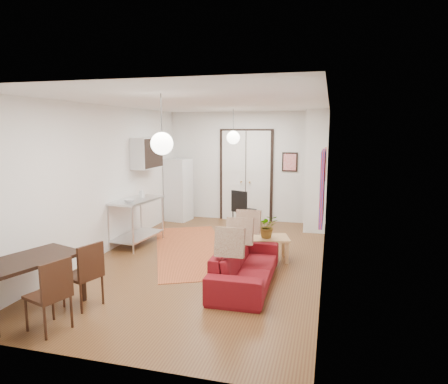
% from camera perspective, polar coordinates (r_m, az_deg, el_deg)
% --- Properties ---
extents(floor, '(7.00, 7.00, 0.00)m').
position_cam_1_polar(floor, '(7.66, -2.32, -9.62)').
color(floor, brown).
rests_on(floor, ground).
extents(ceiling, '(4.20, 7.00, 0.02)m').
position_cam_1_polar(ceiling, '(7.27, -2.47, 12.59)').
color(ceiling, silver).
rests_on(ceiling, wall_back).
extents(wall_back, '(4.20, 0.02, 2.90)m').
position_cam_1_polar(wall_back, '(10.69, 3.22, 3.63)').
color(wall_back, silver).
rests_on(wall_back, floor).
extents(wall_front, '(4.20, 0.02, 2.90)m').
position_cam_1_polar(wall_front, '(4.17, -16.94, -5.13)').
color(wall_front, silver).
rests_on(wall_front, floor).
extents(wall_left, '(0.02, 7.00, 2.90)m').
position_cam_1_polar(wall_left, '(8.20, -16.56, 1.66)').
color(wall_left, silver).
rests_on(wall_left, floor).
extents(wall_right, '(0.02, 7.00, 2.90)m').
position_cam_1_polar(wall_right, '(7.00, 14.26, 0.56)').
color(wall_right, silver).
rests_on(wall_right, floor).
extents(double_doors, '(1.44, 0.06, 2.50)m').
position_cam_1_polar(double_doors, '(10.68, 3.16, 2.28)').
color(double_doors, white).
rests_on(double_doors, wall_back).
extents(stub_partition, '(0.50, 0.10, 2.90)m').
position_cam_1_polar(stub_partition, '(9.53, 12.99, 2.77)').
color(stub_partition, silver).
rests_on(stub_partition, floor).
extents(wall_cabinet, '(0.35, 1.00, 0.70)m').
position_cam_1_polar(wall_cabinet, '(9.38, -10.94, 5.50)').
color(wall_cabinet, silver).
rests_on(wall_cabinet, wall_left).
extents(painting_popart, '(0.05, 1.00, 1.00)m').
position_cam_1_polar(painting_popart, '(5.73, 13.89, 0.79)').
color(painting_popart, red).
rests_on(painting_popart, wall_right).
extents(painting_abstract, '(0.05, 0.50, 0.60)m').
position_cam_1_polar(painting_abstract, '(7.75, 14.26, 3.96)').
color(painting_abstract, '#F7E6CD').
rests_on(painting_abstract, wall_right).
extents(poster_back, '(0.40, 0.03, 0.50)m').
position_cam_1_polar(poster_back, '(10.48, 9.38, 4.24)').
color(poster_back, red).
rests_on(poster_back, wall_back).
extents(print_left, '(0.03, 0.44, 0.54)m').
position_cam_1_polar(print_left, '(9.89, -10.47, 5.98)').
color(print_left, '#A67A45').
rests_on(print_left, wall_left).
extents(pendant_back, '(0.30, 0.30, 0.80)m').
position_cam_1_polar(pendant_back, '(9.19, 1.33, 7.78)').
color(pendant_back, white).
rests_on(pendant_back, ceiling).
extents(pendant_front, '(0.30, 0.30, 0.80)m').
position_cam_1_polar(pendant_front, '(5.39, -8.86, 6.86)').
color(pendant_front, white).
rests_on(pendant_front, ceiling).
extents(kilim_rug, '(2.77, 3.88, 0.01)m').
position_cam_1_polar(kilim_rug, '(8.32, -4.76, -8.09)').
color(kilim_rug, '#B0522C').
rests_on(kilim_rug, floor).
extents(sofa, '(0.86, 2.11, 0.61)m').
position_cam_1_polar(sofa, '(6.46, 3.14, -10.34)').
color(sofa, maroon).
rests_on(sofa, floor).
extents(coffee_table, '(1.11, 0.81, 0.44)m').
position_cam_1_polar(coffee_table, '(7.56, 5.42, -6.86)').
color(coffee_table, tan).
rests_on(coffee_table, floor).
extents(potted_plant, '(0.43, 0.47, 0.43)m').
position_cam_1_polar(potted_plant, '(7.47, 6.21, -4.87)').
color(potted_plant, '#3D7233').
rests_on(potted_plant, coffee_table).
extents(kitchen_counter, '(0.76, 1.34, 0.98)m').
position_cam_1_polar(kitchen_counter, '(8.65, -12.34, -3.20)').
color(kitchen_counter, silver).
rests_on(kitchen_counter, floor).
extents(bowl, '(0.25, 0.25, 0.06)m').
position_cam_1_polar(bowl, '(8.32, -13.37, -1.17)').
color(bowl, silver).
rests_on(bowl, kitchen_counter).
extents(soap_bottle, '(0.10, 0.10, 0.20)m').
position_cam_1_polar(soap_bottle, '(8.79, -11.69, -0.09)').
color(soap_bottle, teal).
rests_on(soap_bottle, kitchen_counter).
extents(fridge, '(0.66, 0.66, 1.65)m').
position_cam_1_polar(fridge, '(10.79, -6.50, 0.31)').
color(fridge, silver).
rests_on(fridge, floor).
extents(dining_table, '(1.13, 1.50, 0.74)m').
position_cam_1_polar(dining_table, '(6.00, -26.41, -9.31)').
color(dining_table, black).
rests_on(dining_table, floor).
extents(dining_chair_near, '(0.54, 0.67, 0.91)m').
position_cam_1_polar(dining_chair_near, '(6.01, -19.13, -10.11)').
color(dining_chair_near, '#341E10').
rests_on(dining_chair_near, floor).
extents(dining_chair_far, '(0.54, 0.67, 0.91)m').
position_cam_1_polar(dining_chair_far, '(5.48, -23.31, -12.21)').
color(dining_chair_far, '#341E10').
rests_on(dining_chair_far, floor).
extents(black_side_chair, '(0.59, 0.61, 0.99)m').
position_cam_1_polar(black_side_chair, '(9.83, 3.01, -1.96)').
color(black_side_chair, black).
rests_on(black_side_chair, floor).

